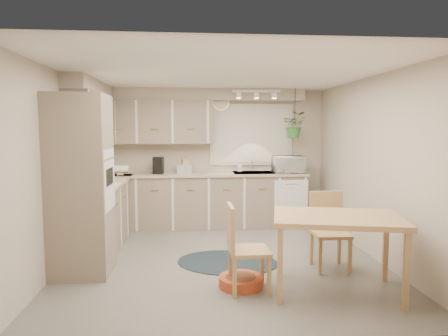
# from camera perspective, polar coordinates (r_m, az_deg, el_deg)

# --- Properties ---
(floor) EXTENTS (4.20, 4.20, 0.00)m
(floor) POSITION_cam_1_polar(r_m,az_deg,el_deg) (5.38, -0.27, -12.88)
(floor) COLOR slate
(floor) RESTS_ON ground
(ceiling) EXTENTS (4.20, 4.20, 0.00)m
(ceiling) POSITION_cam_1_polar(r_m,az_deg,el_deg) (5.15, -0.29, 13.36)
(ceiling) COLOR white
(ceiling) RESTS_ON wall_back
(wall_back) EXTENTS (4.00, 0.04, 2.40)m
(wall_back) POSITION_cam_1_polar(r_m,az_deg,el_deg) (7.21, -1.63, 1.59)
(wall_back) COLOR #B2A593
(wall_back) RESTS_ON floor
(wall_front) EXTENTS (4.00, 0.04, 2.40)m
(wall_front) POSITION_cam_1_polar(r_m,az_deg,el_deg) (3.05, 2.92, -3.92)
(wall_front) COLOR #B2A593
(wall_front) RESTS_ON floor
(wall_left) EXTENTS (0.04, 4.20, 2.40)m
(wall_left) POSITION_cam_1_polar(r_m,az_deg,el_deg) (5.35, -22.16, -0.23)
(wall_left) COLOR #B2A593
(wall_left) RESTS_ON floor
(wall_right) EXTENTS (0.04, 4.20, 2.40)m
(wall_right) POSITION_cam_1_polar(r_m,az_deg,el_deg) (5.65, 20.38, 0.12)
(wall_right) COLOR #B2A593
(wall_right) RESTS_ON floor
(base_cab_left) EXTENTS (0.60, 1.85, 0.90)m
(base_cab_left) POSITION_cam_1_polar(r_m,az_deg,el_deg) (6.22, -16.85, -6.27)
(base_cab_left) COLOR gray
(base_cab_left) RESTS_ON floor
(base_cab_back) EXTENTS (3.60, 0.60, 0.90)m
(base_cab_back) POSITION_cam_1_polar(r_m,az_deg,el_deg) (7.00, -3.11, -4.73)
(base_cab_back) COLOR gray
(base_cab_back) RESTS_ON floor
(counter_left) EXTENTS (0.64, 1.89, 0.04)m
(counter_left) POSITION_cam_1_polar(r_m,az_deg,el_deg) (6.14, -16.89, -1.98)
(counter_left) COLOR tan
(counter_left) RESTS_ON base_cab_left
(counter_back) EXTENTS (3.64, 0.64, 0.04)m
(counter_back) POSITION_cam_1_polar(r_m,az_deg,el_deg) (6.92, -3.13, -0.92)
(counter_back) COLOR tan
(counter_back) RESTS_ON base_cab_back
(oven_stack) EXTENTS (0.65, 0.65, 2.10)m
(oven_stack) POSITION_cam_1_polar(r_m,az_deg,el_deg) (4.92, -19.76, -2.38)
(oven_stack) COLOR gray
(oven_stack) RESTS_ON floor
(wall_oven_face) EXTENTS (0.02, 0.56, 0.58)m
(wall_oven_face) POSITION_cam_1_polar(r_m,az_deg,el_deg) (4.85, -16.10, -2.38)
(wall_oven_face) COLOR silver
(wall_oven_face) RESTS_ON oven_stack
(upper_cab_left) EXTENTS (0.35, 2.00, 0.75)m
(upper_cab_left) POSITION_cam_1_polar(r_m,az_deg,el_deg) (6.25, -18.10, 6.43)
(upper_cab_left) COLOR gray
(upper_cab_left) RESTS_ON wall_left
(upper_cab_back) EXTENTS (2.00, 0.35, 0.75)m
(upper_cab_back) POSITION_cam_1_polar(r_m,az_deg,el_deg) (7.03, -9.77, 6.50)
(upper_cab_back) COLOR gray
(upper_cab_back) RESTS_ON wall_back
(soffit_left) EXTENTS (0.30, 2.00, 0.20)m
(soffit_left) POSITION_cam_1_polar(r_m,az_deg,el_deg) (6.28, -18.46, 10.76)
(soffit_left) COLOR #B2A593
(soffit_left) RESTS_ON wall_left
(soffit_back) EXTENTS (3.60, 0.30, 0.20)m
(soffit_back) POSITION_cam_1_polar(r_m,az_deg,el_deg) (7.06, -3.23, 10.43)
(soffit_back) COLOR #B2A593
(soffit_back) RESTS_ON wall_back
(cooktop) EXTENTS (0.52, 0.58, 0.02)m
(cooktop) POSITION_cam_1_polar(r_m,az_deg,el_deg) (5.58, -18.01, -2.50)
(cooktop) COLOR silver
(cooktop) RESTS_ON counter_left
(range_hood) EXTENTS (0.40, 0.60, 0.14)m
(range_hood) POSITION_cam_1_polar(r_m,az_deg,el_deg) (5.54, -18.35, 2.17)
(range_hood) COLOR silver
(range_hood) RESTS_ON upper_cab_left
(window_blinds) EXTENTS (1.40, 0.02, 1.00)m
(window_blinds) POSITION_cam_1_polar(r_m,az_deg,el_deg) (7.24, 3.93, 4.76)
(window_blinds) COLOR white
(window_blinds) RESTS_ON wall_back
(window_frame) EXTENTS (1.50, 0.02, 1.10)m
(window_frame) POSITION_cam_1_polar(r_m,az_deg,el_deg) (7.25, 3.92, 4.76)
(window_frame) COLOR beige
(window_frame) RESTS_ON wall_back
(sink) EXTENTS (0.70, 0.48, 0.10)m
(sink) POSITION_cam_1_polar(r_m,az_deg,el_deg) (7.02, 4.23, -1.00)
(sink) COLOR #B4B8BD
(sink) RESTS_ON counter_back
(dishwasher_front) EXTENTS (0.58, 0.02, 0.83)m
(dishwasher_front) POSITION_cam_1_polar(r_m,az_deg,el_deg) (6.91, 9.55, -5.15)
(dishwasher_front) COLOR silver
(dishwasher_front) RESTS_ON base_cab_back
(track_light_bar) EXTENTS (0.80, 0.04, 0.04)m
(track_light_bar) POSITION_cam_1_polar(r_m,az_deg,el_deg) (6.76, 4.67, 10.89)
(track_light_bar) COLOR silver
(track_light_bar) RESTS_ON ceiling
(wall_clock) EXTENTS (0.30, 0.03, 0.30)m
(wall_clock) POSITION_cam_1_polar(r_m,az_deg,el_deg) (7.19, -0.43, 9.39)
(wall_clock) COLOR #ECC653
(wall_clock) RESTS_ON wall_back
(dining_table) EXTENTS (1.45, 1.12, 0.81)m
(dining_table) POSITION_cam_1_polar(r_m,az_deg,el_deg) (4.42, 15.77, -11.72)
(dining_table) COLOR tan
(dining_table) RESTS_ON floor
(chair_left) EXTENTS (0.44, 0.44, 0.92)m
(chair_left) POSITION_cam_1_polar(r_m,az_deg,el_deg) (4.27, 3.62, -11.35)
(chair_left) COLOR tan
(chair_left) RESTS_ON floor
(chair_back) EXTENTS (0.44, 0.44, 0.93)m
(chair_back) POSITION_cam_1_polar(r_m,az_deg,el_deg) (5.06, 14.98, -8.76)
(chair_back) COLOR tan
(chair_back) RESTS_ON floor
(braided_rug) EXTENTS (1.50, 1.27, 0.01)m
(braided_rug) POSITION_cam_1_polar(r_m,az_deg,el_deg) (5.25, 0.48, -13.28)
(braided_rug) COLOR black
(braided_rug) RESTS_ON floor
(pet_bed) EXTENTS (0.52, 0.52, 0.11)m
(pet_bed) POSITION_cam_1_polar(r_m,az_deg,el_deg) (4.50, 2.42, -15.89)
(pet_bed) COLOR #BA4825
(pet_bed) RESTS_ON floor
(microwave) EXTENTS (0.54, 0.31, 0.36)m
(microwave) POSITION_cam_1_polar(r_m,az_deg,el_deg) (7.02, 9.20, 0.76)
(microwave) COLOR silver
(microwave) RESTS_ON counter_back
(soap_bottle) EXTENTS (0.08, 0.18, 0.08)m
(soap_bottle) POSITION_cam_1_polar(r_m,az_deg,el_deg) (7.13, 2.24, -0.23)
(soap_bottle) COLOR silver
(soap_bottle) RESTS_ON counter_back
(hanging_plant) EXTENTS (0.52, 0.55, 0.35)m
(hanging_plant) POSITION_cam_1_polar(r_m,az_deg,el_deg) (7.02, 10.06, 5.68)
(hanging_plant) COLOR #326F2C
(hanging_plant) RESTS_ON ceiling
(coffee_maker) EXTENTS (0.19, 0.22, 0.28)m
(coffee_maker) POSITION_cam_1_polar(r_m,az_deg,el_deg) (6.93, -9.36, 0.38)
(coffee_maker) COLOR black
(coffee_maker) RESTS_ON counter_back
(toaster) EXTENTS (0.26, 0.15, 0.15)m
(toaster) POSITION_cam_1_polar(r_m,az_deg,el_deg) (6.94, -5.68, -0.11)
(toaster) COLOR #B4B8BD
(toaster) RESTS_ON counter_back
(knife_block) EXTENTS (0.13, 0.13, 0.24)m
(knife_block) POSITION_cam_1_polar(r_m,az_deg,el_deg) (6.96, -5.54, 0.28)
(knife_block) COLOR tan
(knife_block) RESTS_ON counter_back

